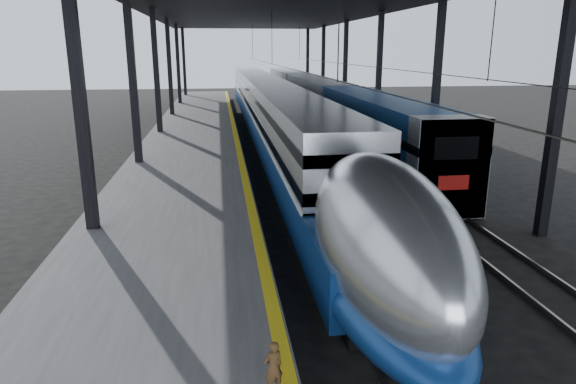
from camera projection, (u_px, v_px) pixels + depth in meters
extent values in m
plane|color=black|center=(297.00, 324.00, 12.49)|extent=(160.00, 160.00, 0.00)
cube|color=#4C4C4F|center=(191.00, 151.00, 31.01)|extent=(6.00, 80.00, 1.00)
cube|color=yellow|center=(237.00, 142.00, 31.24)|extent=(0.30, 80.00, 0.01)
cube|color=slate|center=(270.00, 156.00, 31.74)|extent=(0.08, 80.00, 0.16)
cube|color=slate|center=(293.00, 156.00, 31.92)|extent=(0.08, 80.00, 0.16)
cube|color=slate|center=(348.00, 154.00, 32.37)|extent=(0.08, 80.00, 0.16)
cube|color=slate|center=(370.00, 153.00, 32.56)|extent=(0.08, 80.00, 0.16)
cube|color=black|center=(82.00, 117.00, 15.32)|extent=(0.35, 0.35, 9.00)
cube|color=black|center=(557.00, 109.00, 17.29)|extent=(0.35, 0.35, 9.00)
cube|color=black|center=(134.00, 91.00, 24.88)|extent=(0.35, 0.35, 9.00)
cube|color=black|center=(436.00, 88.00, 26.84)|extent=(0.35, 0.35, 9.00)
cube|color=black|center=(157.00, 80.00, 34.43)|extent=(0.35, 0.35, 9.00)
cube|color=black|center=(379.00, 78.00, 36.39)|extent=(0.35, 0.35, 9.00)
cube|color=black|center=(170.00, 73.00, 43.98)|extent=(0.35, 0.35, 9.00)
cube|color=black|center=(345.00, 72.00, 45.94)|extent=(0.35, 0.35, 9.00)
cube|color=black|center=(178.00, 69.00, 53.53)|extent=(0.35, 0.35, 9.00)
cube|color=black|center=(323.00, 68.00, 55.49)|extent=(0.35, 0.35, 9.00)
cube|color=black|center=(184.00, 66.00, 63.08)|extent=(0.35, 0.35, 9.00)
cube|color=black|center=(308.00, 66.00, 65.04)|extent=(0.35, 0.35, 9.00)
cylinder|color=slate|center=(281.00, 66.00, 30.38)|extent=(0.03, 74.00, 0.03)
cylinder|color=slate|center=(363.00, 66.00, 31.01)|extent=(0.03, 74.00, 0.03)
cube|color=silver|center=(264.00, 103.00, 42.14)|extent=(2.83, 57.00, 3.91)
cube|color=navy|center=(266.00, 120.00, 41.04)|extent=(2.91, 62.00, 1.51)
cube|color=silver|center=(265.00, 108.00, 42.26)|extent=(2.93, 57.00, 0.10)
cube|color=black|center=(264.00, 89.00, 41.84)|extent=(2.87, 57.00, 0.41)
cube|color=black|center=(264.00, 103.00, 42.14)|extent=(2.87, 57.00, 0.41)
ellipsoid|color=silver|center=(382.00, 240.00, 12.10)|extent=(2.83, 8.40, 3.91)
ellipsoid|color=navy|center=(380.00, 284.00, 12.40)|extent=(2.91, 8.40, 1.66)
ellipsoid|color=black|center=(428.00, 251.00, 9.40)|extent=(1.46, 2.20, 0.88)
cube|color=black|center=(378.00, 313.00, 12.61)|extent=(2.15, 2.60, 0.40)
cube|color=black|center=(278.00, 148.00, 33.62)|extent=(2.15, 2.60, 0.40)
cube|color=navy|center=(381.00, 133.00, 27.93)|extent=(2.85, 18.00, 3.87)
cube|color=#979A9F|center=(447.00, 167.00, 19.90)|extent=(2.90, 1.20, 3.92)
cube|color=black|center=(456.00, 148.00, 19.08)|extent=(1.73, 0.06, 0.87)
cube|color=#AF110D|center=(453.00, 183.00, 19.43)|extent=(1.22, 0.06, 0.56)
cube|color=#979A9F|center=(317.00, 100.00, 46.07)|extent=(2.85, 18.00, 3.87)
cube|color=#979A9F|center=(288.00, 86.00, 64.22)|extent=(2.85, 18.00, 3.87)
cube|color=black|center=(421.00, 196.00, 22.69)|extent=(2.24, 2.40, 0.36)
cube|color=black|center=(323.00, 126.00, 43.70)|extent=(2.24, 2.40, 0.36)
imported|color=#4C3219|center=(273.00, 367.00, 8.31)|extent=(0.40, 0.34, 0.94)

